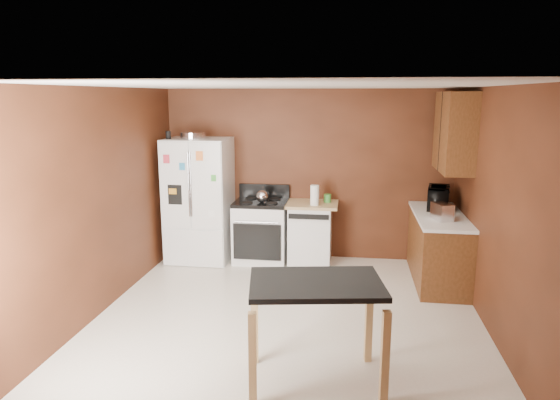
% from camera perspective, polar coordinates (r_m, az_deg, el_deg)
% --- Properties ---
extents(floor, '(4.50, 4.50, 0.00)m').
position_cam_1_polar(floor, '(5.62, 0.85, -13.45)').
color(floor, silver).
rests_on(floor, ground).
extents(ceiling, '(4.50, 4.50, 0.00)m').
position_cam_1_polar(ceiling, '(5.08, 0.94, 12.95)').
color(ceiling, white).
rests_on(ceiling, ground).
extents(wall_back, '(4.20, 0.00, 4.20)m').
position_cam_1_polar(wall_back, '(7.41, 3.13, 2.90)').
color(wall_back, '#582A17').
rests_on(wall_back, ground).
extents(wall_front, '(4.20, 0.00, 4.20)m').
position_cam_1_polar(wall_front, '(3.09, -4.55, -10.15)').
color(wall_front, '#582A17').
rests_on(wall_front, ground).
extents(wall_left, '(0.00, 4.50, 4.50)m').
position_cam_1_polar(wall_left, '(5.85, -19.94, -0.22)').
color(wall_left, '#582A17').
rests_on(wall_left, ground).
extents(wall_right, '(0.00, 4.50, 4.50)m').
position_cam_1_polar(wall_right, '(5.37, 23.72, -1.57)').
color(wall_right, '#582A17').
rests_on(wall_right, ground).
extents(roasting_pan, '(0.37, 0.37, 0.09)m').
position_cam_1_polar(roasting_pan, '(7.25, -9.91, 7.29)').
color(roasting_pan, silver).
rests_on(roasting_pan, refrigerator).
extents(pen_cup, '(0.07, 0.07, 0.11)m').
position_cam_1_polar(pen_cup, '(7.27, -12.65, 7.26)').
color(pen_cup, black).
rests_on(pen_cup, refrigerator).
extents(kettle, '(0.18, 0.18, 0.18)m').
position_cam_1_polar(kettle, '(7.13, -2.06, 0.41)').
color(kettle, silver).
rests_on(kettle, gas_range).
extents(paper_towel, '(0.16, 0.16, 0.28)m').
position_cam_1_polar(paper_towel, '(7.00, 3.98, 0.54)').
color(paper_towel, white).
rests_on(paper_towel, dishwasher).
extents(green_canister, '(0.12, 0.12, 0.12)m').
position_cam_1_polar(green_canister, '(7.23, 5.44, 0.21)').
color(green_canister, green).
rests_on(green_canister, dishwasher).
extents(toaster, '(0.26, 0.32, 0.21)m').
position_cam_1_polar(toaster, '(6.45, 18.03, -1.27)').
color(toaster, silver).
rests_on(toaster, right_cabinets).
extents(microwave, '(0.42, 0.55, 0.28)m').
position_cam_1_polar(microwave, '(7.05, 17.64, 0.14)').
color(microwave, black).
rests_on(microwave, right_cabinets).
extents(refrigerator, '(0.90, 0.80, 1.80)m').
position_cam_1_polar(refrigerator, '(7.40, -9.22, -0.00)').
color(refrigerator, white).
rests_on(refrigerator, ground).
extents(gas_range, '(0.76, 0.68, 1.10)m').
position_cam_1_polar(gas_range, '(7.34, -2.16, -3.47)').
color(gas_range, white).
rests_on(gas_range, ground).
extents(dishwasher, '(0.78, 0.63, 0.89)m').
position_cam_1_polar(dishwasher, '(7.28, 3.47, -3.70)').
color(dishwasher, white).
rests_on(dishwasher, ground).
extents(right_cabinets, '(0.63, 1.58, 2.45)m').
position_cam_1_polar(right_cabinets, '(6.79, 18.12, -1.45)').
color(right_cabinets, brown).
rests_on(right_cabinets, ground).
extents(island, '(1.21, 0.90, 0.91)m').
position_cam_1_polar(island, '(4.23, 4.12, -11.15)').
color(island, black).
rests_on(island, ground).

